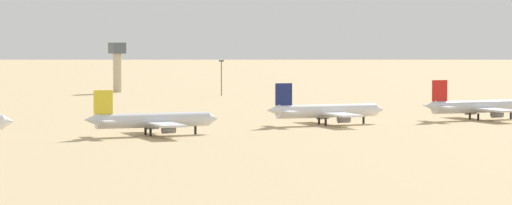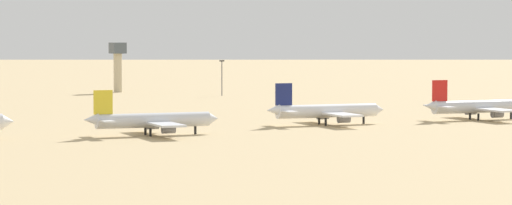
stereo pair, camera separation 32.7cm
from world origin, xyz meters
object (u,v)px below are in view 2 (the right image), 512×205
(parked_jet_red_5, at_px, (477,107))
(light_pole_west, at_px, (222,75))
(parked_jet_yellow_3, at_px, (152,120))
(control_tower, at_px, (118,62))
(parked_jet_navy_4, at_px, (326,111))

(parked_jet_red_5, height_order, light_pole_west, light_pole_west)
(parked_jet_red_5, bearing_deg, parked_jet_yellow_3, -171.72)
(light_pole_west, bearing_deg, control_tower, 116.50)
(parked_jet_navy_4, relative_size, light_pole_west, 2.47)
(parked_jet_red_5, relative_size, light_pole_west, 2.50)
(parked_jet_yellow_3, relative_size, light_pole_west, 2.43)
(parked_jet_navy_4, relative_size, parked_jet_red_5, 0.99)
(parked_jet_yellow_3, height_order, parked_jet_navy_4, parked_jet_navy_4)
(parked_jet_red_5, distance_m, light_pole_west, 139.04)
(control_tower, distance_m, light_pole_west, 47.95)
(light_pole_west, bearing_deg, parked_jet_yellow_3, -124.68)
(parked_jet_yellow_3, relative_size, parked_jet_red_5, 0.97)
(parked_jet_red_5, xyz_separation_m, light_pole_west, (1.87, 138.97, 4.09))
(parked_jet_yellow_3, bearing_deg, parked_jet_red_5, 8.94)
(parked_jet_navy_4, height_order, parked_jet_red_5, parked_jet_red_5)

